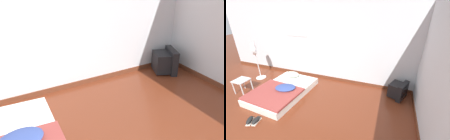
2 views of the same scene
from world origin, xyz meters
The scene contains 2 objects.
wall_back centered at (-0.01, 2.93, 1.29)m, with size 8.19×0.08×2.60m.
crt_tv centered at (2.46, 2.56, 0.23)m, with size 0.57×0.61×0.49m.
Camera 1 is at (-0.80, -0.96, 2.23)m, focal length 40.00 mm.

